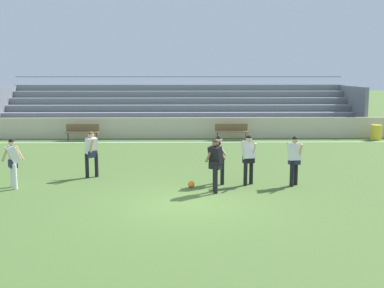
{
  "coord_description": "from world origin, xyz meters",
  "views": [
    {
      "loc": [
        -0.09,
        -13.06,
        3.75
      ],
      "look_at": [
        0.25,
        4.12,
        1.1
      ],
      "focal_mm": 44.22,
      "sensor_mm": 36.0,
      "label": 1
    }
  ],
  "objects": [
    {
      "name": "bleacher_stand",
      "position": [
        -0.3,
        16.61,
        1.5
      ],
      "size": [
        22.01,
        5.06,
        3.41
      ],
      "color": "#9EA3AD",
      "rests_on": "ground"
    },
    {
      "name": "ground_plane",
      "position": [
        0.0,
        0.0,
        0.0
      ],
      "size": [
        160.0,
        160.0,
        0.0
      ],
      "primitive_type": "plane",
      "color": "#4C6B30"
    },
    {
      "name": "player_white_overlapping",
      "position": [
        -3.34,
        3.52,
        0.98
      ],
      "size": [
        0.48,
        0.64,
        1.65
      ],
      "color": "black",
      "rests_on": "ground"
    },
    {
      "name": "player_dark_on_ball",
      "position": [
        0.91,
        1.28,
        1.0
      ],
      "size": [
        0.68,
        0.49,
        1.68
      ],
      "color": "black",
      "rests_on": "ground"
    },
    {
      "name": "player_white_trailing_run",
      "position": [
        -5.56,
        1.96,
        0.95
      ],
      "size": [
        0.67,
        0.54,
        1.61
      ],
      "color": "white",
      "rests_on": "ground"
    },
    {
      "name": "bench_far_left",
      "position": [
        -5.58,
        12.67,
        0.55
      ],
      "size": [
        1.8,
        0.4,
        0.9
      ],
      "color": "brown",
      "rests_on": "ground"
    },
    {
      "name": "sideline_wall",
      "position": [
        0.0,
        13.43,
        0.58
      ],
      "size": [
        48.0,
        0.16,
        1.17
      ],
      "primitive_type": "cube",
      "color": "beige",
      "rests_on": "ground"
    },
    {
      "name": "field_line_sideline",
      "position": [
        0.0,
        11.83,
        0.0
      ],
      "size": [
        44.0,
        0.12,
        0.01
      ],
      "primitive_type": "cube",
      "color": "white",
      "rests_on": "ground"
    },
    {
      "name": "player_dark_challenging",
      "position": [
        1.1,
        2.39,
        0.97
      ],
      "size": [
        0.56,
        0.44,
        1.63
      ],
      "color": "black",
      "rests_on": "ground"
    },
    {
      "name": "bench_near_bin",
      "position": [
        2.59,
        12.67,
        0.55
      ],
      "size": [
        1.8,
        0.4,
        0.9
      ],
      "color": "brown",
      "rests_on": "ground"
    },
    {
      "name": "player_white_wide_right",
      "position": [
        2.09,
        2.27,
        1.0
      ],
      "size": [
        0.47,
        0.6,
        1.67
      ],
      "color": "black",
      "rests_on": "ground"
    },
    {
      "name": "soccer_ball",
      "position": [
        0.18,
        1.91,
        0.11
      ],
      "size": [
        0.22,
        0.22,
        0.22
      ],
      "primitive_type": "sphere",
      "color": "orange",
      "rests_on": "ground"
    },
    {
      "name": "player_white_wide_left",
      "position": [
        3.57,
        2.11,
        0.98
      ],
      "size": [
        0.44,
        0.49,
        1.65
      ],
      "color": "black",
      "rests_on": "ground"
    },
    {
      "name": "trash_bin",
      "position": [
        10.57,
        12.54,
        0.42
      ],
      "size": [
        0.56,
        0.56,
        0.83
      ],
      "primitive_type": "cylinder",
      "color": "yellow",
      "rests_on": "ground"
    }
  ]
}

